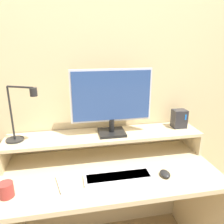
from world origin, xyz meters
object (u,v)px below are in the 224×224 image
(monitor, at_px, (112,100))
(mug, at_px, (6,190))
(desk_lamp, at_px, (20,119))
(router_dock, at_px, (179,119))
(keyboard, at_px, (118,177))
(remote_control, at_px, (62,184))
(mouse, at_px, (165,174))

(monitor, bearing_deg, mug, -152.05)
(desk_lamp, xyz_separation_m, mug, (-0.04, -0.31, -0.28))
(router_dock, distance_m, mug, 1.21)
(keyboard, distance_m, mug, 0.61)
(router_dock, bearing_deg, remote_control, -159.77)
(monitor, xyz_separation_m, remote_control, (-0.34, -0.29, -0.40))
(monitor, xyz_separation_m, router_dock, (0.51, 0.02, -0.18))
(router_dock, height_order, mouse, router_dock)
(router_dock, bearing_deg, desk_lamp, -177.77)
(router_dock, bearing_deg, keyboard, -149.59)
(monitor, xyz_separation_m, mouse, (0.27, -0.32, -0.40))
(router_dock, relative_size, mouse, 1.57)
(monitor, height_order, remote_control, monitor)
(monitor, relative_size, mouse, 6.36)
(remote_control, bearing_deg, monitor, 40.27)
(monitor, bearing_deg, router_dock, 2.78)
(desk_lamp, height_order, keyboard, desk_lamp)
(keyboard, bearing_deg, monitor, 87.20)
(remote_control, bearing_deg, keyboard, 1.06)
(router_dock, xyz_separation_m, keyboard, (-0.53, -0.31, -0.22))
(mouse, bearing_deg, monitor, 130.45)
(desk_lamp, height_order, remote_control, desk_lamp)
(keyboard, bearing_deg, desk_lamp, 154.85)
(router_dock, xyz_separation_m, mug, (-1.14, -0.36, -0.19))
(mouse, bearing_deg, keyboard, 173.95)
(desk_lamp, height_order, mouse, desk_lamp)
(monitor, bearing_deg, mouse, -49.55)
(keyboard, relative_size, mouse, 4.81)
(mug, bearing_deg, mouse, 1.03)
(desk_lamp, bearing_deg, mug, -97.42)
(router_dock, height_order, keyboard, router_dock)
(desk_lamp, distance_m, mouse, 0.95)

